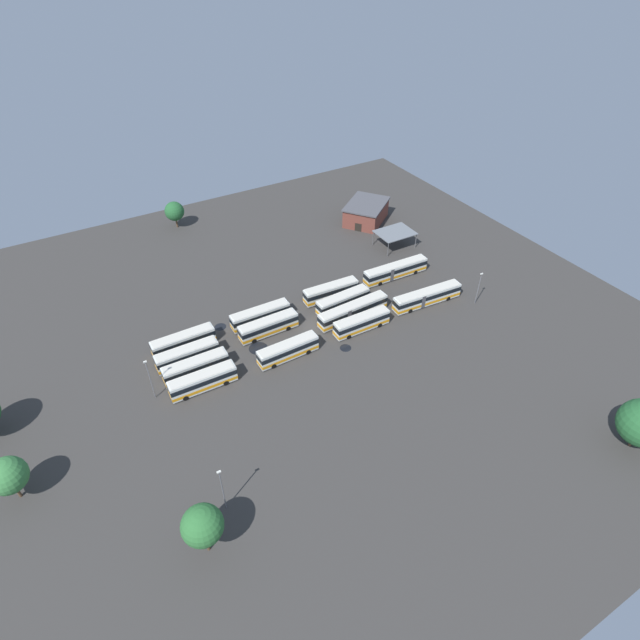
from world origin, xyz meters
name	(u,v)px	position (x,y,z in m)	size (l,w,h in m)	color
ground_plane	(312,325)	(0.00, 0.00, 0.00)	(129.07, 129.07, 0.00)	#383533
bus_row0_slot0	(203,381)	(-24.65, -5.47, 1.83)	(11.82, 2.75, 3.45)	silver
bus_row0_slot1	(196,367)	(-24.56, -1.61, 1.83)	(11.74, 2.70, 3.45)	silver
bus_row0_slot2	(187,355)	(-24.82, 2.18, 1.83)	(11.55, 2.63, 3.45)	silver
bus_row0_slot3	(183,341)	(-24.20, 6.18, 1.83)	(11.96, 2.60, 3.45)	silver
bus_row1_slot0	(288,350)	(-8.37, -5.94, 1.83)	(11.84, 2.70, 3.45)	silver
bus_row1_slot2	(268,326)	(-8.46, 2.11, 1.83)	(12.02, 2.59, 3.45)	silver
bus_row1_slot3	(260,315)	(-8.38, 5.99, 1.83)	(12.24, 2.71, 3.45)	silver
bus_row2_slot0	(362,323)	(7.83, -6.17, 1.83)	(11.83, 2.71, 3.45)	silver
bus_row2_slot1	(353,311)	(8.40, -2.15, 1.83)	(15.74, 3.08, 3.45)	silver
bus_row2_slot2	(343,301)	(8.43, 1.66, 1.83)	(12.01, 2.98, 3.45)	silver
bus_row2_slot3	(331,291)	(8.10, 5.88, 1.83)	(12.25, 3.19, 3.45)	silver
bus_row3_slot0	(427,297)	(24.42, -6.03, 1.83)	(15.80, 3.66, 3.45)	silver
bus_row3_slot3	(395,271)	(24.76, 5.31, 1.83)	(15.75, 3.15, 3.45)	silver
depot_building	(366,212)	(34.19, 30.78, 2.59)	(15.73, 15.06, 5.15)	brown
maintenance_shelter	(395,233)	(32.87, 16.47, 3.72)	(9.03, 7.02, 3.91)	slate
lamp_post_far_corner	(479,287)	(33.44, -11.21, 4.22)	(0.56, 0.28, 7.61)	slate
lamp_post_near_entrance	(222,488)	(-30.01, -28.58, 4.64)	(0.56, 0.28, 8.45)	slate
lamp_post_mid_lot	(150,378)	(-32.61, -3.28, 4.66)	(0.56, 0.28, 8.50)	slate
tree_south_edge	(174,211)	(-10.34, 53.17, 4.54)	(4.94, 4.94, 7.02)	brown
tree_north_edge	(8,476)	(-54.55, -12.16, 4.96)	(5.35, 5.35, 7.64)	brown
tree_northwest	(202,526)	(-34.24, -33.00, 5.86)	(5.40, 5.40, 8.58)	brown
puddle_near_shelter	(258,348)	(-12.15, -0.84, 0.00)	(3.66, 3.66, 0.01)	black
puddle_between_rows	(298,345)	(-5.20, -3.75, 0.00)	(3.91, 3.91, 0.01)	black
puddle_back_corner	(220,327)	(-16.01, 8.82, 0.00)	(2.36, 2.36, 0.01)	black
puddle_front_lane	(346,348)	(2.22, -9.17, 0.00)	(2.20, 2.20, 0.01)	black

